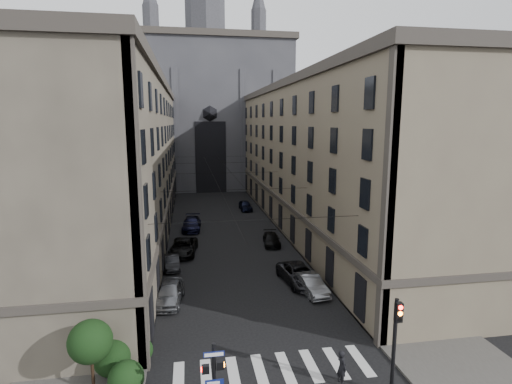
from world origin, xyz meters
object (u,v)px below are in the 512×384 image
car_right_near (311,284)px  pedestrian (342,367)px  car_left_midnear (172,262)px  car_left_far (192,224)px  car_left_midfar (183,247)px  gothic_tower (207,104)px  car_right_midfar (271,239)px  traffic_light_right (396,335)px  car_right_far (245,205)px  pedestrian_signal_left (214,377)px  car_left_near (170,293)px  car_right_midnear (299,275)px

car_right_near → pedestrian: pedestrian is taller
car_left_midnear → car_left_far: 13.97m
car_left_midnear → car_right_near: size_ratio=0.86×
car_left_midnear → car_left_far: (2.00, 13.82, 0.18)m
car_left_midfar → car_left_far: car_left_far is taller
car_left_midnear → gothic_tower: bearing=78.3°
gothic_tower → car_right_midfar: gothic_tower is taller
traffic_light_right → car_left_midnear: bearing=120.3°
car_right_far → car_right_near: bearing=-89.8°
car_left_midfar → pedestrian: bearing=-62.7°
pedestrian_signal_left → car_left_near: size_ratio=0.83×
traffic_light_right → car_left_near: traffic_light_right is taller
car_right_far → pedestrian: bearing=-92.6°
car_right_near → pedestrian: size_ratio=2.36×
car_left_midfar → car_right_midnear: car_left_midfar is taller
car_left_far → pedestrian: (7.55, -32.75, 0.14)m
car_right_midfar → car_right_far: size_ratio=1.00×
traffic_light_right → pedestrian: size_ratio=2.74×
pedestrian_signal_left → traffic_light_right: 9.18m
car_right_near → car_right_far: 31.97m
gothic_tower → car_left_near: (-6.10, -60.31, -16.98)m
gothic_tower → pedestrian: size_ratio=30.56×
car_right_midnear → pedestrian: pedestrian is taller
car_left_midnear → pedestrian: pedestrian is taller
car_left_far → car_left_midfar: bearing=-91.3°
car_right_midnear → pedestrian_signal_left: bearing=-126.2°
car_left_near → car_left_far: 21.37m
car_left_near → pedestrian_signal_left: bearing=-72.2°
traffic_light_right → pedestrian: traffic_light_right is taller
car_right_midfar → pedestrian: pedestrian is taller
car_left_far → car_right_far: car_left_far is taller
pedestrian → car_left_midnear: bearing=17.1°
gothic_tower → car_right_midfar: size_ratio=13.10×
traffic_light_right → car_right_midfar: (-0.87, 26.01, -2.65)m
car_right_far → car_right_midnear: bearing=-90.4°
traffic_light_right → car_right_far: traffic_light_right is taller
gothic_tower → car_right_far: bearing=-81.2°
pedestrian → car_right_near: bearing=-18.9°
traffic_light_right → car_right_midfar: 26.16m
gothic_tower → traffic_light_right: bearing=-85.6°
car_right_midnear → car_left_midfar: bearing=128.8°
car_right_far → pedestrian: pedestrian is taller
car_left_far → car_right_near: bearing=-61.9°
car_left_near → car_left_midfar: bearing=92.0°
car_right_midnear → pedestrian: size_ratio=2.98×
car_left_near → pedestrian: size_ratio=2.53×
car_right_midnear → car_right_midfar: size_ratio=1.28×
traffic_light_right → car_left_far: (-9.80, 34.02, -2.48)m
traffic_light_right → car_left_near: (-11.70, 12.73, -2.47)m
traffic_light_right → car_right_near: traffic_light_right is taller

